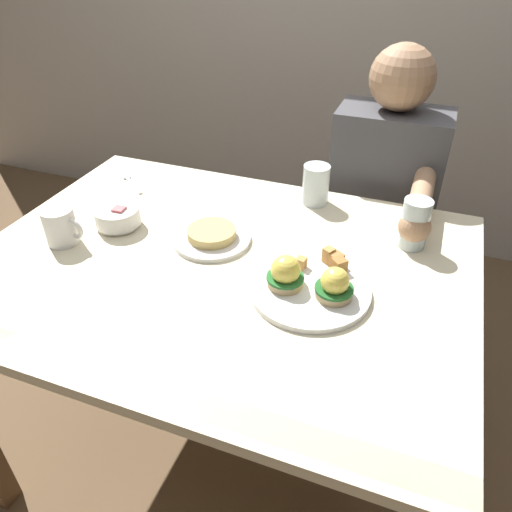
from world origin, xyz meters
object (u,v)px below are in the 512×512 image
(dining_table, at_px, (221,295))
(side_plate, at_px, (212,236))
(fruit_bowl, at_px, (118,217))
(water_glass_near, at_px, (414,227))
(eggs_benedict_plate, at_px, (310,284))
(coffee_mug, at_px, (61,225))
(fork, at_px, (131,182))
(diner_person, at_px, (382,203))
(water_glass_far, at_px, (316,187))

(dining_table, bearing_deg, side_plate, 126.00)
(fruit_bowl, xyz_separation_m, water_glass_near, (0.74, 0.18, 0.03))
(eggs_benedict_plate, height_order, coffee_mug, coffee_mug)
(dining_table, bearing_deg, water_glass_near, 29.12)
(fruit_bowl, distance_m, coffee_mug, 0.15)
(dining_table, distance_m, coffee_mug, 0.44)
(fork, height_order, diner_person, diner_person)
(fork, relative_size, diner_person, 0.12)
(coffee_mug, distance_m, fork, 0.35)
(eggs_benedict_plate, xyz_separation_m, side_plate, (-0.29, 0.11, -0.01))
(fork, bearing_deg, side_plate, -29.18)
(water_glass_far, distance_m, diner_person, 0.32)
(water_glass_near, height_order, side_plate, water_glass_near)
(side_plate, distance_m, diner_person, 0.65)
(eggs_benedict_plate, xyz_separation_m, diner_person, (0.07, 0.64, -0.11))
(water_glass_near, distance_m, water_glass_far, 0.32)
(fork, bearing_deg, water_glass_far, 8.13)
(fruit_bowl, relative_size, water_glass_near, 0.93)
(eggs_benedict_plate, bearing_deg, side_plate, 158.71)
(water_glass_near, bearing_deg, fork, 176.62)
(fork, bearing_deg, dining_table, -33.55)
(fruit_bowl, xyz_separation_m, diner_person, (0.63, 0.55, -0.12))
(eggs_benedict_plate, xyz_separation_m, fork, (-0.67, 0.32, -0.02))
(water_glass_near, bearing_deg, side_plate, -161.56)
(eggs_benedict_plate, xyz_separation_m, water_glass_far, (-0.10, 0.41, 0.02))
(water_glass_far, bearing_deg, diner_person, 53.53)
(fruit_bowl, bearing_deg, eggs_benedict_plate, -9.29)
(eggs_benedict_plate, xyz_separation_m, fruit_bowl, (-0.55, 0.09, 0.01))
(dining_table, height_order, fork, fork)
(coffee_mug, relative_size, water_glass_near, 0.86)
(water_glass_far, relative_size, side_plate, 0.58)
(fork, relative_size, water_glass_near, 1.03)
(fork, xyz_separation_m, water_glass_near, (0.86, -0.05, 0.05))
(coffee_mug, xyz_separation_m, water_glass_near, (0.83, 0.30, 0.00))
(fork, xyz_separation_m, water_glass_far, (0.57, 0.08, 0.05))
(fork, height_order, water_glass_far, water_glass_far)
(water_glass_near, bearing_deg, fruit_bowl, -166.17)
(fork, relative_size, side_plate, 0.67)
(water_glass_far, bearing_deg, water_glass_near, -24.77)
(water_glass_near, relative_size, water_glass_far, 1.12)
(water_glass_far, relative_size, diner_person, 0.10)
(side_plate, bearing_deg, water_glass_near, 18.44)
(fork, bearing_deg, water_glass_near, -3.38)
(eggs_benedict_plate, height_order, fork, eggs_benedict_plate)
(water_glass_far, height_order, diner_person, diner_person)
(dining_table, relative_size, water_glass_far, 10.43)
(dining_table, relative_size, diner_person, 1.05)
(eggs_benedict_plate, bearing_deg, dining_table, 171.03)
(diner_person, bearing_deg, water_glass_far, -126.47)
(coffee_mug, bearing_deg, diner_person, 42.76)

